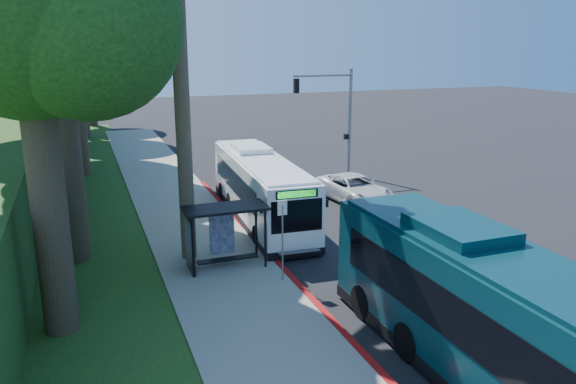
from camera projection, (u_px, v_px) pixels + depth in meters
name	position (u px, v px, depth m)	size (l,w,h in m)	color
ground	(352.00, 226.00, 27.19)	(140.00, 140.00, 0.00)	black
sidewalk	(203.00, 244.00, 24.70)	(4.50, 70.00, 0.12)	gray
red_curb	(283.00, 270.00, 21.86)	(0.25, 30.00, 0.13)	#9B1111
grass_verge	(66.00, 225.00, 27.30)	(8.00, 70.00, 0.06)	#234719
bus_shelter	(219.00, 225.00, 21.68)	(3.20, 1.51, 2.55)	black
stop_sign_pole	(282.00, 229.00, 20.30)	(0.35, 0.06, 3.17)	gray
traffic_signal_pole	(336.00, 109.00, 36.38)	(4.10, 0.30, 7.00)	gray
tree_2	(69.00, 12.00, 34.90)	(8.82, 8.40, 15.12)	#382B1E
tree_4	(76.00, 29.00, 49.74)	(8.40, 8.00, 14.14)	#382B1E
tree_5	(86.00, 39.00, 57.51)	(7.35, 7.00, 12.86)	#382B1E
tree_6	(29.00, 1.00, 14.86)	(7.56, 7.20, 13.74)	#382B1E
white_bus	(260.00, 187.00, 27.89)	(3.12, 11.68, 3.45)	white
teal_bus	(507.00, 326.00, 13.72)	(2.95, 13.32, 3.96)	#092C34
pickup	(354.00, 189.00, 31.24)	(2.47, 5.36, 1.49)	silver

